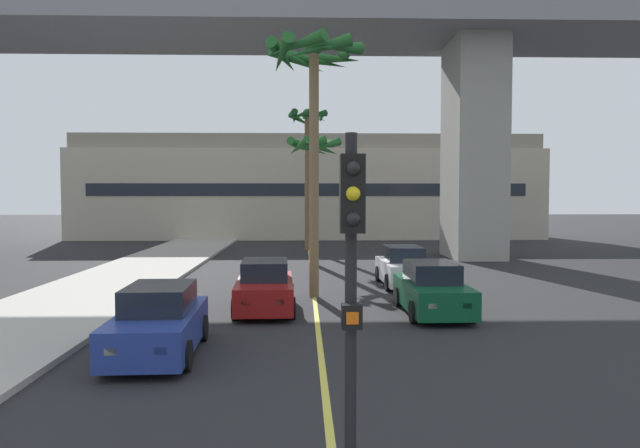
# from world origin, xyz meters

# --- Properties ---
(sidewalk_left) EXTENTS (4.80, 80.00, 0.15)m
(sidewalk_left) POSITION_xyz_m (-8.00, 16.00, 0.07)
(sidewalk_left) COLOR #ADA89E
(sidewalk_left) RESTS_ON ground
(lane_stripe_center) EXTENTS (0.14, 56.00, 0.01)m
(lane_stripe_center) POSITION_xyz_m (0.00, 24.00, 0.00)
(lane_stripe_center) COLOR #DBCC4C
(lane_stripe_center) RESTS_ON ground
(bridge_overpass) EXTENTS (77.38, 8.00, 16.60)m
(bridge_overpass) POSITION_xyz_m (0.81, 33.87, 13.13)
(bridge_overpass) COLOR gray
(bridge_overpass) RESTS_ON ground
(pier_building_backdrop) EXTENTS (38.71, 8.04, 8.54)m
(pier_building_backdrop) POSITION_xyz_m (0.00, 50.89, 4.21)
(pier_building_backdrop) COLOR #BCB29E
(pier_building_backdrop) RESTS_ON ground
(car_queue_front) EXTENTS (1.88, 4.12, 1.56)m
(car_queue_front) POSITION_xyz_m (3.59, 23.38, 0.72)
(car_queue_front) COLOR white
(car_queue_front) RESTS_ON ground
(car_queue_second) EXTENTS (1.87, 4.12, 1.56)m
(car_queue_second) POSITION_xyz_m (3.50, 17.80, 0.72)
(car_queue_second) COLOR #0C4728
(car_queue_second) RESTS_ON ground
(car_queue_third) EXTENTS (1.95, 4.16, 1.56)m
(car_queue_third) POSITION_xyz_m (-3.64, 13.44, 0.72)
(car_queue_third) COLOR navy
(car_queue_third) RESTS_ON ground
(car_queue_fourth) EXTENTS (1.95, 4.16, 1.56)m
(car_queue_fourth) POSITION_xyz_m (-1.59, 18.46, 0.72)
(car_queue_fourth) COLOR maroon
(car_queue_fourth) RESTS_ON ground
(traffic_light_median_near) EXTENTS (0.24, 0.37, 4.20)m
(traffic_light_median_near) POSITION_xyz_m (0.08, 6.03, 2.71)
(traffic_light_median_near) COLOR black
(traffic_light_median_near) RESTS_ON ground
(palm_tree_near_median) EXTENTS (2.65, 2.77, 9.22)m
(palm_tree_near_median) POSITION_xyz_m (-0.09, 38.71, 7.20)
(palm_tree_near_median) COLOR brown
(palm_tree_near_median) RESTS_ON ground
(palm_tree_mid_median) EXTENTS (3.50, 3.55, 9.02)m
(palm_tree_mid_median) POSITION_xyz_m (-0.04, 20.90, 7.68)
(palm_tree_mid_median) COLOR brown
(palm_tree_mid_median) RESTS_ON ground
(palm_tree_far_median) EXTENTS (2.90, 2.93, 6.65)m
(palm_tree_far_median) POSITION_xyz_m (0.17, 30.58, 5.29)
(palm_tree_far_median) COLOR brown
(palm_tree_far_median) RESTS_ON ground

